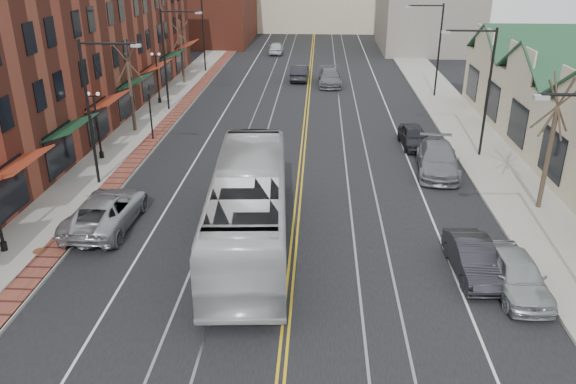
# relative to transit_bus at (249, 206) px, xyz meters

# --- Properties ---
(sidewalk_left) EXTENTS (4.00, 120.00, 0.15)m
(sidewalk_left) POSITION_rel_transit_bus_xyz_m (-10.00, 10.53, -1.82)
(sidewalk_left) COLOR gray
(sidewalk_left) RESTS_ON ground
(sidewalk_right) EXTENTS (4.00, 120.00, 0.15)m
(sidewalk_right) POSITION_rel_transit_bus_xyz_m (14.00, 10.53, -1.82)
(sidewalk_right) COLOR gray
(sidewalk_right) RESTS_ON ground
(building_left) EXTENTS (10.00, 50.00, 11.00)m
(building_left) POSITION_rel_transit_bus_xyz_m (-17.00, 17.53, 3.61)
(building_left) COLOR maroon
(building_left) RESTS_ON ground
(backdrop_mid) EXTENTS (22.00, 14.00, 9.00)m
(backdrop_mid) POSITION_rel_transit_bus_xyz_m (2.00, 75.53, 2.61)
(backdrop_mid) COLOR #B6AA8C
(backdrop_mid) RESTS_ON ground
(backdrop_right) EXTENTS (12.00, 16.00, 11.00)m
(backdrop_right) POSITION_rel_transit_bus_xyz_m (17.00, 55.53, 3.61)
(backdrop_right) COLOR slate
(backdrop_right) RESTS_ON ground
(streetlight_l_1) EXTENTS (3.33, 0.25, 8.00)m
(streetlight_l_1) POSITION_rel_transit_bus_xyz_m (-9.05, 6.53, 3.13)
(streetlight_l_1) COLOR black
(streetlight_l_1) RESTS_ON sidewalk_left
(streetlight_l_2) EXTENTS (3.33, 0.25, 8.00)m
(streetlight_l_2) POSITION_rel_transit_bus_xyz_m (-9.05, 22.53, 3.13)
(streetlight_l_2) COLOR black
(streetlight_l_2) RESTS_ON sidewalk_left
(streetlight_l_3) EXTENTS (3.33, 0.25, 8.00)m
(streetlight_l_3) POSITION_rel_transit_bus_xyz_m (-9.05, 38.53, 3.13)
(streetlight_l_3) COLOR black
(streetlight_l_3) RESTS_ON sidewalk_left
(streetlight_r_1) EXTENTS (3.33, 0.25, 8.00)m
(streetlight_r_1) POSITION_rel_transit_bus_xyz_m (13.05, 12.53, 3.13)
(streetlight_r_1) COLOR black
(streetlight_r_1) RESTS_ON sidewalk_right
(streetlight_r_2) EXTENTS (3.33, 0.25, 8.00)m
(streetlight_r_2) POSITION_rel_transit_bus_xyz_m (13.05, 28.53, 3.13)
(streetlight_r_2) COLOR black
(streetlight_r_2) RESTS_ON sidewalk_right
(lamppost_l_2) EXTENTS (0.84, 0.28, 4.27)m
(lamppost_l_2) POSITION_rel_transit_bus_xyz_m (-10.80, 10.53, 0.31)
(lamppost_l_2) COLOR black
(lamppost_l_2) RESTS_ON sidewalk_left
(lamppost_l_3) EXTENTS (0.84, 0.28, 4.27)m
(lamppost_l_3) POSITION_rel_transit_bus_xyz_m (-10.80, 24.53, 0.31)
(lamppost_l_3) COLOR black
(lamppost_l_3) RESTS_ON sidewalk_left
(tree_left_near) EXTENTS (1.78, 1.37, 6.48)m
(tree_left_near) POSITION_rel_transit_bus_xyz_m (-10.50, 16.53, 1.62)
(tree_left_near) COLOR #382B21
(tree_left_near) RESTS_ON sidewalk_left
(tree_left_far) EXTENTS (1.66, 1.28, 6.02)m
(tree_left_far) POSITION_rel_transit_bus_xyz_m (-10.50, 32.53, 1.38)
(tree_left_far) COLOR #382B21
(tree_left_far) RESTS_ON sidewalk_left
(tree_right_mid) EXTENTS (1.90, 1.46, 6.93)m
(tree_right_mid) POSITION_rel_transit_bus_xyz_m (14.50, 4.53, 1.86)
(tree_right_mid) COLOR #382B21
(tree_right_mid) RESTS_ON sidewalk_right
(manhole_far) EXTENTS (0.60, 0.60, 0.02)m
(manhole_far) POSITION_rel_transit_bus_xyz_m (-9.20, -1.47, -1.74)
(manhole_far) COLOR #592D19
(manhole_far) RESTS_ON sidewalk_left
(traffic_signal) EXTENTS (0.18, 0.15, 3.80)m
(traffic_signal) POSITION_rel_transit_bus_xyz_m (-8.60, 14.53, 0.45)
(traffic_signal) COLOR black
(traffic_signal) RESTS_ON sidewalk_left
(transit_bus) EXTENTS (4.11, 13.79, 3.79)m
(transit_bus) POSITION_rel_transit_bus_xyz_m (0.00, 0.00, 0.00)
(transit_bus) COLOR silver
(transit_bus) RESTS_ON ground
(parked_suv) EXTENTS (2.83, 6.00, 1.66)m
(parked_suv) POSITION_rel_transit_bus_xyz_m (-7.15, 1.39, -1.07)
(parked_suv) COLOR #9D9FA4
(parked_suv) RESTS_ON ground
(parked_car_a) EXTENTS (1.96, 4.59, 1.55)m
(parked_car_a) POSITION_rel_transit_bus_xyz_m (10.89, -3.27, -1.12)
(parked_car_a) COLOR #9A9EA1
(parked_car_a) RESTS_ON ground
(parked_car_b) EXTENTS (1.74, 4.48, 1.45)m
(parked_car_b) POSITION_rel_transit_bus_xyz_m (9.50, -2.05, -1.17)
(parked_car_b) COLOR black
(parked_car_b) RESTS_ON ground
(parked_car_c) EXTENTS (2.99, 6.01, 1.68)m
(parked_car_c) POSITION_rel_transit_bus_xyz_m (10.21, 9.53, -1.06)
(parked_car_c) COLOR slate
(parked_car_c) RESTS_ON ground
(parked_car_d) EXTENTS (1.92, 4.33, 1.45)m
(parked_car_d) POSITION_rel_transit_bus_xyz_m (9.50, 14.32, -1.17)
(parked_car_d) COLOR black
(parked_car_d) RESTS_ON ground
(distant_car_left) EXTENTS (1.87, 4.86, 1.58)m
(distant_car_left) POSITION_rel_transit_bus_xyz_m (1.00, 34.89, -1.10)
(distant_car_left) COLOR black
(distant_car_left) RESTS_ON ground
(distant_car_right) EXTENTS (2.35, 5.45, 1.56)m
(distant_car_right) POSITION_rel_transit_bus_xyz_m (4.01, 32.66, -1.11)
(distant_car_right) COLOR slate
(distant_car_right) RESTS_ON ground
(distant_car_far) EXTENTS (1.89, 4.50, 1.52)m
(distant_car_far) POSITION_rel_transit_bus_xyz_m (-2.62, 50.30, -1.13)
(distant_car_far) COLOR silver
(distant_car_far) RESTS_ON ground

